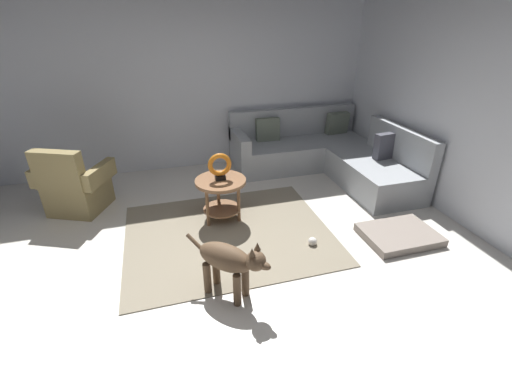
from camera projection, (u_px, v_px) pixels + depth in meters
The scene contains 11 objects.
ground_plane at pixel (229, 279), 3.43m from camera, with size 6.00×6.00×0.10m, color silver.
wall_back at pixel (185, 82), 5.31m from camera, with size 6.00×0.12×2.70m, color silver.
wall_right at pixel (510, 116), 3.52m from camera, with size 0.12×6.00×2.70m, color silver.
area_rug at pixel (229, 234), 4.04m from camera, with size 2.30×1.90×0.01m, color gray.
sectional_couch at pixel (325, 155), 5.49m from camera, with size 2.20×2.25×0.88m.
armchair at pixel (75, 188), 4.39m from camera, with size 0.98×0.88×0.88m.
side_table at pixel (221, 189), 4.14m from camera, with size 0.60×0.60×0.54m.
torus_sculpture at pixel (220, 166), 4.01m from camera, with size 0.28×0.08×0.33m.
dog_bed_mat at pixel (399, 235), 3.94m from camera, with size 0.80×0.60×0.09m, color gray.
dog at pixel (230, 261), 3.00m from camera, with size 0.64×0.63×0.63m.
dog_toy_ball at pixel (313, 242), 3.82m from camera, with size 0.10×0.10×0.10m, color silver.
Camera 1 is at (-0.49, -2.64, 2.27)m, focal length 24.57 mm.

